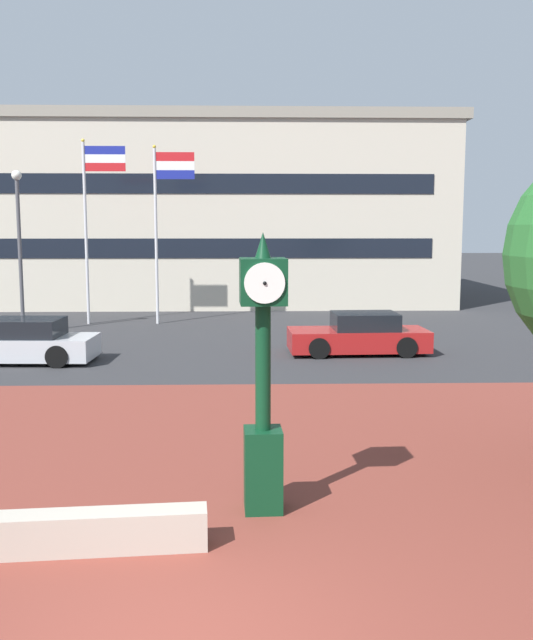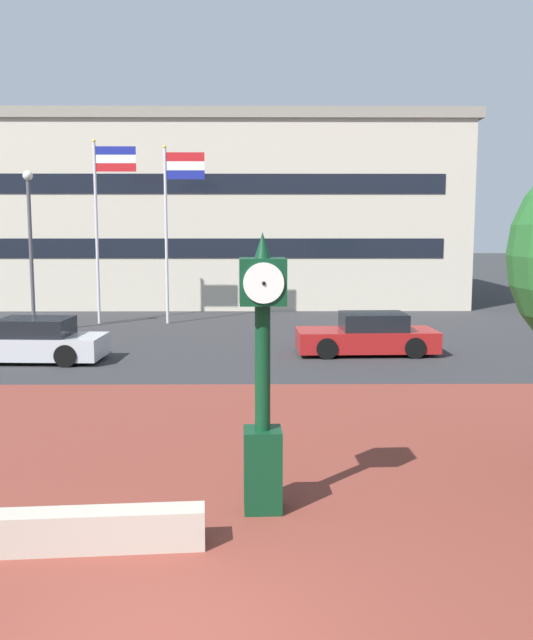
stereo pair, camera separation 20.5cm
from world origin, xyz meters
TOP-DOWN VIEW (x-y plane):
  - plaza_brick_paving at (0.00, 3.63)m, footprint 44.00×15.27m
  - planter_wall at (-1.34, 2.05)m, footprint 3.22×0.66m
  - street_clock at (0.98, 3.29)m, footprint 0.64×0.74m
  - car_street_near at (-5.81, 14.44)m, footprint 4.42×2.02m
  - car_street_mid at (4.28, 15.59)m, footprint 4.35×1.98m
  - flagpole_primary at (-5.45, 22.69)m, footprint 1.72×0.14m
  - flagpole_secondary at (-2.64, 22.69)m, footprint 1.65×0.14m
  - civic_building at (-3.31, 33.70)m, footprint 28.86×13.96m
  - street_lamp_post at (-7.54, 20.19)m, footprint 0.36×0.36m

SIDE VIEW (x-z plane):
  - plaza_brick_paving at x=0.00m, z-range 0.00..0.01m
  - planter_wall at x=-1.34m, z-range 0.00..0.50m
  - car_street_mid at x=4.28m, z-range -0.07..1.21m
  - car_street_near at x=-5.81m, z-range -0.07..1.21m
  - street_clock at x=0.98m, z-range -0.10..3.76m
  - street_lamp_post at x=-7.54m, z-range 0.72..6.67m
  - flagpole_secondary at x=-2.64m, z-range 0.77..7.91m
  - flagpole_primary at x=-5.45m, z-range 0.78..8.16m
  - civic_building at x=-3.31m, z-range 0.01..9.33m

